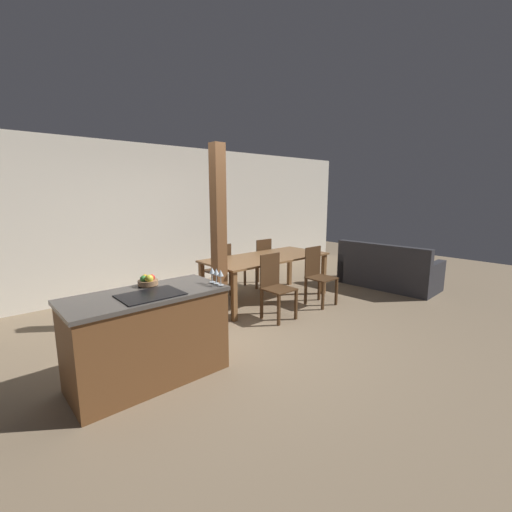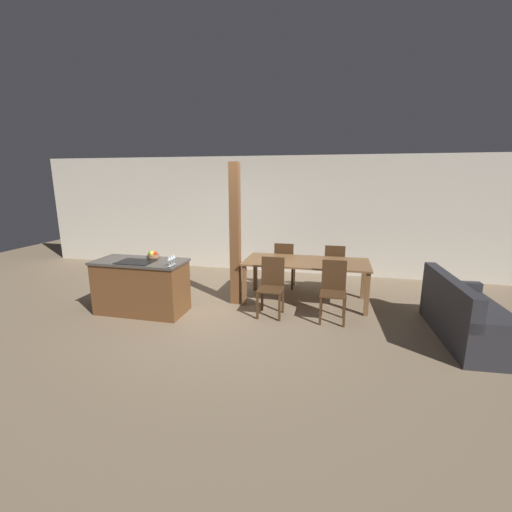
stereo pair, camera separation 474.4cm
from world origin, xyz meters
TOP-DOWN VIEW (x-y plane):
  - ground_plane at (0.00, 0.00)m, footprint 16.00×16.00m
  - wall_back at (0.00, 2.80)m, footprint 11.20×0.08m
  - kitchen_island at (-1.24, -0.30)m, footprint 1.49×0.70m
  - fruit_bowl at (-1.12, -0.08)m, footprint 0.20×0.20m
  - wine_glass_near at (-0.56, -0.58)m, footprint 0.06×0.06m
  - wine_glass_middle at (-0.56, -0.50)m, footprint 0.06×0.06m
  - wine_glass_far at (-0.56, -0.42)m, footprint 0.06×0.06m
  - dining_table at (1.38, 0.81)m, footprint 2.19×0.98m
  - dining_chair_near_left at (0.88, 0.10)m, footprint 0.40×0.40m
  - dining_chair_near_right at (1.87, 0.10)m, footprint 0.40×0.40m
  - dining_chair_far_left at (0.88, 1.52)m, footprint 0.40×0.40m
  - dining_chair_far_right at (1.87, 1.52)m, footprint 0.40×0.40m
  - couch at (3.73, -0.15)m, footprint 0.96×1.83m
  - timber_post at (0.16, 0.48)m, footprint 0.16×0.16m

SIDE VIEW (x-z plane):
  - ground_plane at x=0.00m, z-range 0.00..0.00m
  - couch at x=3.73m, z-range -0.15..0.73m
  - kitchen_island at x=-1.24m, z-range 0.00..0.90m
  - dining_chair_near_left at x=0.88m, z-range 0.02..0.97m
  - dining_chair_near_right at x=1.87m, z-range 0.02..0.97m
  - dining_chair_far_left at x=0.88m, z-range 0.02..0.97m
  - dining_chair_far_right at x=1.87m, z-range 0.02..0.97m
  - dining_table at x=1.38m, z-range 0.30..1.06m
  - fruit_bowl at x=-1.12m, z-range 0.89..1.00m
  - wine_glass_near at x=-0.56m, z-range 0.94..1.10m
  - wine_glass_middle at x=-0.56m, z-range 0.94..1.10m
  - wine_glass_far at x=-0.56m, z-range 0.94..1.10m
  - timber_post at x=0.16m, z-range 0.00..2.47m
  - wall_back at x=0.00m, z-range 0.00..2.70m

